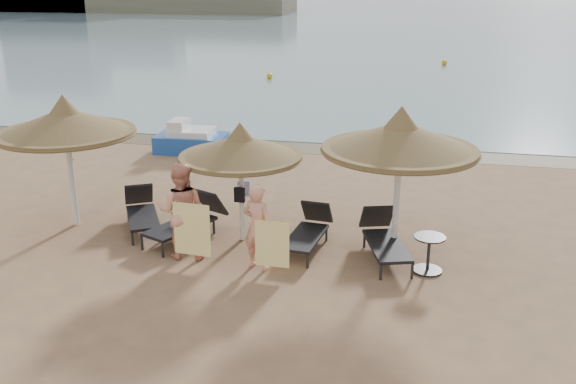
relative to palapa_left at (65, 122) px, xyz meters
name	(u,v)px	position (x,y,z in m)	size (l,w,h in m)	color
ground	(227,265)	(4.18, -1.38, -2.49)	(160.00, 160.00, 0.00)	#8C6544
sea	(401,14)	(4.18, 78.62, -2.47)	(200.00, 140.00, 0.03)	slate
wet_sand_strip	(308,147)	(4.18, 8.02, -2.48)	(200.00, 1.60, 0.01)	brown
palapa_left	(65,122)	(0.00, 0.00, 0.00)	(3.15, 3.15, 3.12)	silver
palapa_center	(240,147)	(4.12, -0.05, -0.34)	(2.72, 2.72, 2.69)	silver
palapa_right	(400,138)	(7.50, -0.10, 0.06)	(3.23, 3.23, 3.20)	silver
lounger_far_left	(142,211)	(1.59, 0.20, -2.09)	(1.52, 2.05, 0.89)	#252526
lounger_near_left	(189,219)	(2.91, -0.15, -2.06)	(1.50, 2.22, 0.95)	#252526
lounger_near_right	(309,230)	(5.65, -0.12, -2.09)	(0.86, 2.02, 0.87)	#252526
lounger_far_right	(384,237)	(7.28, -0.25, -2.07)	(1.28, 2.19, 0.93)	#252526
side_table	(428,255)	(8.21, -0.84, -2.13)	(0.63, 0.63, 0.76)	#252526
person_left	(181,203)	(3.14, -1.17, -1.29)	(1.10, 0.72, 2.40)	tan
person_right	(258,220)	(4.84, -1.41, -1.44)	(0.96, 0.63, 2.10)	tan
towel_left	(192,230)	(3.49, -1.52, -1.71)	(0.80, 0.09, 1.13)	yellow
towel_right	(272,244)	(5.19, -1.66, -1.81)	(0.69, 0.04, 0.97)	yellow
bag_patterned	(244,189)	(4.12, 0.13, -1.33)	(0.29, 0.14, 0.35)	white
bag_dark	(240,195)	(4.12, -0.21, -1.37)	(0.24, 0.10, 0.33)	black
pedal_boat	(191,140)	(0.42, 6.74, -2.09)	(2.32, 1.41, 1.06)	#1C479A
buoy_left	(270,76)	(-0.52, 21.85, -2.32)	(0.34, 0.34, 0.34)	gold
buoy_mid	(444,63)	(9.07, 29.39, -2.31)	(0.36, 0.36, 0.36)	gold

